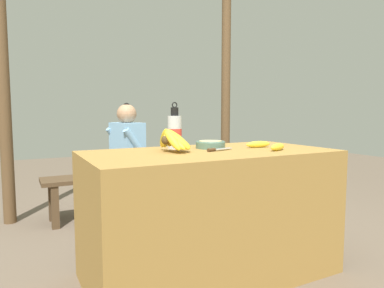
# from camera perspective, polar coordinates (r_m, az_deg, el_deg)

# --- Properties ---
(ground_plane) EXTENTS (12.00, 12.00, 0.00)m
(ground_plane) POSITION_cam_1_polar(r_m,az_deg,el_deg) (2.23, 3.05, -20.69)
(ground_plane) COLOR brown
(market_counter) EXTENTS (1.45, 0.73, 0.75)m
(market_counter) POSITION_cam_1_polar(r_m,az_deg,el_deg) (2.09, 3.10, -11.41)
(market_counter) COLOR olive
(market_counter) RESTS_ON ground_plane
(banana_bunch_ripe) EXTENTS (0.19, 0.30, 0.15)m
(banana_bunch_ripe) POSITION_cam_1_polar(r_m,az_deg,el_deg) (1.94, -3.28, 0.71)
(banana_bunch_ripe) COLOR #4C381E
(banana_bunch_ripe) RESTS_ON market_counter
(serving_bowl) EXTENTS (0.19, 0.19, 0.05)m
(serving_bowl) POSITION_cam_1_polar(r_m,az_deg,el_deg) (2.15, 3.09, -0.01)
(serving_bowl) COLOR #4C6B5B
(serving_bowl) RESTS_ON market_counter
(water_bottle) EXTENTS (0.09, 0.09, 0.29)m
(water_bottle) POSITION_cam_1_polar(r_m,az_deg,el_deg) (2.12, -2.91, 2.19)
(water_bottle) COLOR silver
(water_bottle) RESTS_ON market_counter
(loose_banana_front) EXTENTS (0.16, 0.10, 0.04)m
(loose_banana_front) POSITION_cam_1_polar(r_m,az_deg,el_deg) (2.08, 14.08, -0.49)
(loose_banana_front) COLOR yellow
(loose_banana_front) RESTS_ON market_counter
(loose_banana_side) EXTENTS (0.18, 0.05, 0.04)m
(loose_banana_side) POSITION_cam_1_polar(r_m,az_deg,el_deg) (2.22, 10.96, -0.05)
(loose_banana_side) COLOR yellow
(loose_banana_side) RESTS_ON market_counter
(knife) EXTENTS (0.19, 0.07, 0.02)m
(knife) POSITION_cam_1_polar(r_m,az_deg,el_deg) (2.00, 4.04, -0.90)
(knife) COLOR #BCBCC1
(knife) RESTS_ON market_counter
(wooden_bench) EXTENTS (1.78, 0.32, 0.40)m
(wooden_bench) POSITION_cam_1_polar(r_m,az_deg,el_deg) (3.37, -8.64, -5.60)
(wooden_bench) COLOR #4C3823
(wooden_bench) RESTS_ON ground_plane
(seated_vendor) EXTENTS (0.45, 0.42, 1.06)m
(seated_vendor) POSITION_cam_1_polar(r_m,az_deg,el_deg) (3.24, -11.42, -1.35)
(seated_vendor) COLOR #473828
(seated_vendor) RESTS_ON ground_plane
(banana_bunch_green) EXTENTS (0.15, 0.25, 0.14)m
(banana_bunch_green) POSITION_cam_1_polar(r_m,az_deg,el_deg) (3.55, -0.75, -2.96)
(banana_bunch_green) COLOR #4C381E
(banana_bunch_green) RESTS_ON wooden_bench
(support_post_near) EXTENTS (0.10, 0.10, 2.25)m
(support_post_near) POSITION_cam_1_polar(r_m,az_deg,el_deg) (3.36, -28.87, 7.24)
(support_post_near) COLOR brown
(support_post_near) RESTS_ON ground_plane
(support_post_far) EXTENTS (0.10, 0.10, 2.25)m
(support_post_far) POSITION_cam_1_polar(r_m,az_deg,el_deg) (4.02, 5.63, 7.48)
(support_post_far) COLOR brown
(support_post_far) RESTS_ON ground_plane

